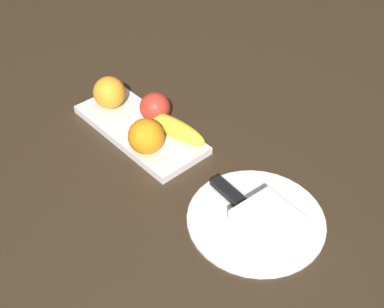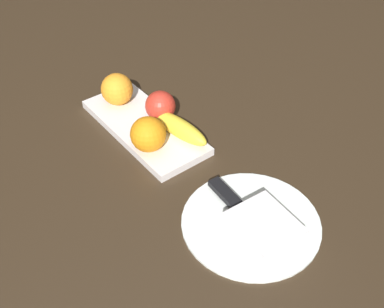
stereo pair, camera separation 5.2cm
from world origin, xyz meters
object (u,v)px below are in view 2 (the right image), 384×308
fruit_tray (144,127)px  orange_near_banana (148,134)px  dinner_plate (251,222)px  folded_napkin (264,226)px  knife (232,200)px  banana (179,128)px  orange_near_apple (117,89)px  apple (160,106)px

fruit_tray → orange_near_banana: bearing=-26.4°
fruit_tray → dinner_plate: size_ratio=1.28×
orange_near_banana → folded_napkin: bearing=7.2°
fruit_tray → dinner_plate: (0.34, -0.00, -0.00)m
folded_napkin → knife: bearing=179.7°
folded_napkin → banana: bearing=172.7°
orange_near_apple → knife: 0.40m
fruit_tray → dinner_plate: 0.34m
banana → knife: 0.21m
apple → dinner_plate: apple is taller
orange_near_apple → folded_napkin: 0.48m
fruit_tray → banana: (0.08, 0.04, 0.03)m
orange_near_banana → folded_napkin: (0.30, 0.04, -0.03)m
apple → orange_near_apple: orange_near_apple is taller
banana → dinner_plate: banana is taller
banana → folded_napkin: bearing=-15.2°
banana → orange_near_banana: bearing=-101.7°
apple → banana: apple is taller
orange_near_apple → orange_near_banana: size_ratio=0.99×
orange_near_apple → banana: bearing=12.1°
banana → apple: bearing=169.4°
orange_near_apple → orange_near_banana: (0.18, -0.04, 0.00)m
orange_near_apple → folded_napkin: orange_near_apple is taller
dinner_plate → orange_near_banana: bearing=-172.0°
apple → folded_napkin: 0.37m
fruit_tray → apple: 0.06m
orange_near_apple → dinner_plate: orange_near_apple is taller
orange_near_apple → dinner_plate: bearing=0.3°
orange_near_apple → orange_near_banana: bearing=-11.2°
knife → folded_napkin: bearing=4.8°
apple → knife: size_ratio=0.37×
apple → orange_near_banana: (0.07, -0.08, 0.00)m
fruit_tray → apple: (0.01, 0.04, 0.04)m
apple → fruit_tray: bearing=-99.8°
fruit_tray → orange_near_banana: (0.08, -0.04, 0.05)m
orange_near_banana → dinner_plate: orange_near_banana is taller
apple → orange_near_apple: bearing=-158.8°
apple → folded_napkin: bearing=-6.3°
banana → knife: (0.21, -0.04, -0.02)m
folded_napkin → knife: (-0.09, 0.00, -0.01)m
banana → dinner_plate: (0.26, -0.04, -0.03)m
fruit_tray → knife: bearing=0.1°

